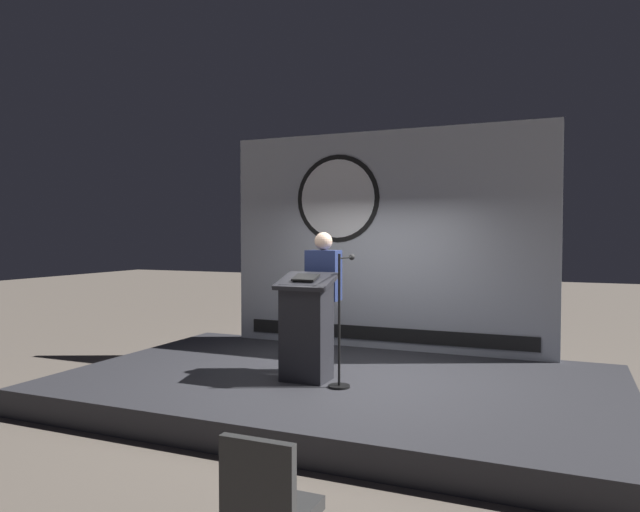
{
  "coord_description": "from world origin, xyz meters",
  "views": [
    {
      "loc": [
        2.47,
        -6.38,
        1.98
      ],
      "look_at": [
        -0.28,
        0.08,
        1.72
      ],
      "focal_mm": 32.7,
      "sensor_mm": 36.0,
      "label": 1
    }
  ],
  "objects": [
    {
      "name": "ground_plane",
      "position": [
        0.0,
        0.0,
        0.0
      ],
      "size": [
        40.0,
        40.0,
        0.0
      ],
      "primitive_type": "plane",
      "color": "#6B6056"
    },
    {
      "name": "stage_platform",
      "position": [
        0.0,
        0.0,
        0.15
      ],
      "size": [
        6.4,
        4.0,
        0.3
      ],
      "primitive_type": "cube",
      "color": "#333338",
      "rests_on": "ground"
    },
    {
      "name": "banner_display",
      "position": [
        -0.02,
        1.85,
        1.9
      ],
      "size": [
        4.81,
        0.12,
        3.19
      ],
      "color": "#B2B7C1",
      "rests_on": "stage_platform"
    },
    {
      "name": "podium",
      "position": [
        -0.28,
        -0.32,
        0.9
      ],
      "size": [
        0.64,
        0.49,
        1.24
      ],
      "color": "#26262B",
      "rests_on": "stage_platform"
    },
    {
      "name": "speaker_person",
      "position": [
        -0.27,
        0.16,
        1.17
      ],
      "size": [
        0.4,
        0.26,
        1.71
      ],
      "color": "black",
      "rests_on": "stage_platform"
    },
    {
      "name": "microphone_stand",
      "position": [
        0.18,
        -0.41,
        0.82
      ],
      "size": [
        0.24,
        0.56,
        1.47
      ],
      "color": "black",
      "rests_on": "stage_platform"
    },
    {
      "name": "audience_chair_left",
      "position": [
        0.96,
        -3.58,
        0.49
      ],
      "size": [
        0.44,
        0.45,
        0.89
      ],
      "color": "black",
      "rests_on": "ground"
    }
  ]
}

